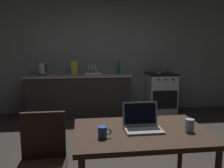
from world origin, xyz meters
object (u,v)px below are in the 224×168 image
laptop (142,124)px  stove_oven (160,93)px  bottle (119,68)px  drinking_glass (190,126)px  dining_table (141,139)px  cereal_box (74,68)px  chair (42,159)px  coffee_mug (103,132)px  dish_rack (92,72)px  frying_pan (160,72)px  electric_kettle (42,69)px

laptop → stove_oven: bearing=71.9°
bottle → drinking_glass: bottle is taller
dining_table → cereal_box: size_ratio=4.17×
bottle → cereal_box: 0.93m
chair → coffee_mug: 0.58m
dish_rack → drinking_glass: bearing=-78.2°
chair → laptop: (0.86, 0.01, 0.26)m
coffee_mug → stove_oven: bearing=63.7°
frying_pan → drinking_glass: (-0.81, -3.15, -0.11)m
dining_table → coffee_mug: bearing=-158.6°
chair → stove_oven: bearing=63.6°
laptop → dish_rack: bearing=99.0°
stove_oven → coffee_mug: 3.61m
coffee_mug → dish_rack: bearing=88.5°
stove_oven → electric_kettle: 2.61m
chair → frying_pan: size_ratio=2.24×
chair → dish_rack: (0.58, 3.07, 0.41)m
stove_oven → laptop: laptop is taller
drinking_glass → dish_rack: bearing=101.8°
stove_oven → chair: 3.71m
dining_table → drinking_glass: size_ratio=10.44×
cereal_box → frying_pan: bearing=-1.5°
stove_oven → frying_pan: bearing=-142.8°
coffee_mug → cereal_box: cereal_box is taller
stove_oven → cereal_box: size_ratio=3.18×
dining_table → bottle: 3.07m
chair → cereal_box: bearing=94.0°
bottle → drinking_glass: size_ratio=2.40×
dining_table → dish_rack: size_ratio=3.42×
stove_oven → laptop: (-1.23, -3.06, 0.35)m
laptop → drinking_glass: (0.38, -0.11, 0.01)m
drinking_glass → dish_rack: (-0.67, 3.18, 0.13)m
dining_table → dish_rack: (-0.27, 3.08, 0.27)m
coffee_mug → drinking_glass: (0.75, 0.05, 0.01)m
stove_oven → laptop: bearing=-111.8°
stove_oven → dining_table: bearing=-111.9°
chair → cereal_box: 3.14m
frying_pan → coffee_mug: bearing=-116.0°
electric_kettle → cereal_box: size_ratio=0.89×
chair → coffee_mug: size_ratio=8.29×
chair → dish_rack: bearing=87.1°
chair → bottle: 3.26m
dish_rack → laptop: bearing=-84.8°
electric_kettle → bottle: bottle is taller
stove_oven → dish_rack: bearing=179.9°
coffee_mug → drinking_glass: size_ratio=0.98×
electric_kettle → coffee_mug: 3.37m
coffee_mug → dining_table: bearing=21.4°
laptop → coffee_mug: bearing=-152.6°
laptop → coffee_mug: (-0.36, -0.16, 0.00)m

